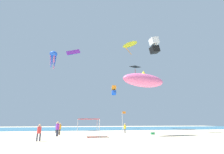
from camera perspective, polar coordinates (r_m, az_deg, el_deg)
name	(u,v)px	position (r m, az deg, el deg)	size (l,w,h in m)	color
ground	(107,139)	(21.34, -1.59, -19.76)	(110.00, 110.00, 0.10)	beige
ocean_strip	(90,128)	(52.31, -7.36, -16.47)	(110.00, 25.91, 0.03)	teal
canopy_tent	(88,120)	(23.37, -7.88, -13.85)	(2.72, 2.76, 2.25)	#B2B2B7
person_near_tent	(39,131)	(19.70, -22.94, -16.16)	(0.39, 0.39, 1.64)	#33384C
person_leftmost	(57,127)	(33.16, -17.82, -15.41)	(0.41, 0.43, 1.71)	black
person_central	(58,128)	(25.32, -17.54, -15.65)	(0.45, 0.49, 1.90)	#33384C
person_rightmost	(60,128)	(28.19, -16.88, -15.74)	(0.41, 0.43, 1.72)	brown
person_far_shore	(125,127)	(30.36, 4.26, -16.30)	(0.38, 0.43, 1.60)	slate
banner_flag	(123,120)	(28.64, 3.56, -14.05)	(0.61, 0.06, 3.50)	silver
cooler_box	(153,133)	(28.30, 13.28, -17.65)	(0.57, 0.37, 0.35)	#1E8C4C
kite_box_white	(154,45)	(37.62, 13.80, 10.09)	(1.90, 1.67, 3.55)	white
kite_parafoil_purple	(73,52)	(47.08, -12.67, 7.95)	(3.69, 1.00, 2.26)	purple
kite_octopus_blue	(53,55)	(44.11, -18.78, 6.98)	(2.39, 2.39, 4.25)	blue
kite_delta_yellow	(130,43)	(50.28, 5.83, 11.00)	(4.35, 4.31, 3.66)	yellow
kite_inflatable_pink	(144,80)	(26.59, 10.46, -1.06)	(7.40, 3.80, 2.59)	pink
kite_diamond_black	(135,67)	(53.63, 7.64, 3.15)	(3.54, 3.53, 3.79)	black
kite_box_orange	(114,90)	(48.84, 0.63, -4.39)	(1.18, 1.44, 2.70)	orange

